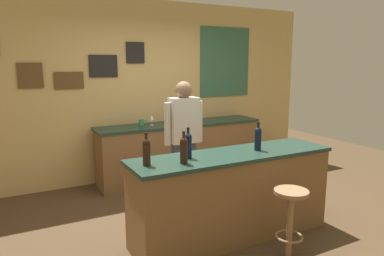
# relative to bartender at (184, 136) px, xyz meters

# --- Properties ---
(ground_plane) EXTENTS (10.00, 10.00, 0.00)m
(ground_plane) POSITION_rel_bartender_xyz_m (0.10, -0.53, -0.94)
(ground_plane) COLOR #4C3823
(back_wall) EXTENTS (6.00, 0.09, 2.80)m
(back_wall) POSITION_rel_bartender_xyz_m (0.12, 1.50, 0.48)
(back_wall) COLOR tan
(back_wall) RESTS_ON ground_plane
(bar_counter) EXTENTS (2.21, 0.60, 0.92)m
(bar_counter) POSITION_rel_bartender_xyz_m (0.10, -0.93, -0.47)
(bar_counter) COLOR brown
(bar_counter) RESTS_ON ground_plane
(side_counter) EXTENTS (2.69, 0.56, 0.90)m
(side_counter) POSITION_rel_bartender_xyz_m (0.50, 1.12, -0.48)
(side_counter) COLOR brown
(side_counter) RESTS_ON ground_plane
(bartender) EXTENTS (0.52, 0.21, 1.62)m
(bartender) POSITION_rel_bartender_xyz_m (0.00, 0.00, 0.00)
(bartender) COLOR #384766
(bartender) RESTS_ON ground_plane
(bar_stool) EXTENTS (0.32, 0.32, 0.68)m
(bar_stool) POSITION_rel_bartender_xyz_m (0.33, -1.55, -0.48)
(bar_stool) COLOR olive
(bar_stool) RESTS_ON ground_plane
(wine_bottle_a) EXTENTS (0.07, 0.07, 0.31)m
(wine_bottle_a) POSITION_rel_bartender_xyz_m (-0.84, -0.93, 0.12)
(wine_bottle_a) COLOR black
(wine_bottle_a) RESTS_ON bar_counter
(wine_bottle_b) EXTENTS (0.07, 0.07, 0.31)m
(wine_bottle_b) POSITION_rel_bartender_xyz_m (-0.52, -1.03, 0.12)
(wine_bottle_b) COLOR black
(wine_bottle_b) RESTS_ON bar_counter
(wine_bottle_c) EXTENTS (0.07, 0.07, 0.31)m
(wine_bottle_c) POSITION_rel_bartender_xyz_m (-0.40, -0.88, 0.12)
(wine_bottle_c) COLOR black
(wine_bottle_c) RESTS_ON bar_counter
(wine_bottle_d) EXTENTS (0.07, 0.07, 0.31)m
(wine_bottle_d) POSITION_rel_bartender_xyz_m (0.41, -0.94, 0.12)
(wine_bottle_d) COLOR black
(wine_bottle_d) RESTS_ON bar_counter
(wine_glass_a) EXTENTS (0.07, 0.07, 0.16)m
(wine_glass_a) POSITION_rel_bartender_xyz_m (0.02, 1.13, 0.07)
(wine_glass_a) COLOR silver
(wine_glass_a) RESTS_ON side_counter
(wine_glass_b) EXTENTS (0.07, 0.07, 0.16)m
(wine_glass_b) POSITION_rel_bartender_xyz_m (0.28, 1.08, 0.07)
(wine_glass_b) COLOR silver
(wine_glass_b) RESTS_ON side_counter
(wine_glass_c) EXTENTS (0.07, 0.07, 0.16)m
(wine_glass_c) POSITION_rel_bartender_xyz_m (0.54, 1.11, 0.07)
(wine_glass_c) COLOR silver
(wine_glass_c) RESTS_ON side_counter
(coffee_mug) EXTENTS (0.12, 0.08, 0.09)m
(coffee_mug) POSITION_rel_bartender_xyz_m (-0.13, 1.17, 0.01)
(coffee_mug) COLOR #338C4C
(coffee_mug) RESTS_ON side_counter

